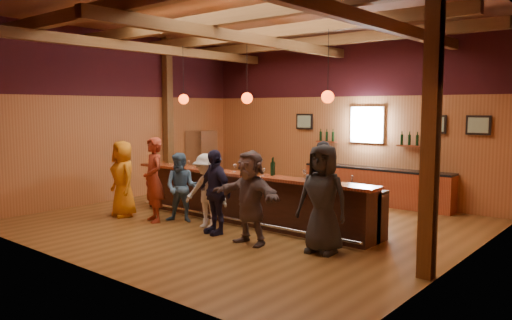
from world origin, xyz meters
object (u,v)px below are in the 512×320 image
(bar_counter, at_px, (252,198))
(customer_navy, at_px, (215,192))
(customer_dark, at_px, (323,199))
(bottle_a, at_px, (272,169))
(ice_bucket, at_px, (255,169))
(customer_orange, at_px, (123,179))
(customer_denim, at_px, (181,188))
(customer_brown, at_px, (250,197))
(customer_white, at_px, (207,191))
(stainless_fridge, at_px, (202,160))
(customer_redvest, at_px, (154,180))
(bartender, at_px, (323,182))
(back_bar_cabinet, at_px, (376,186))

(bar_counter, distance_m, customer_navy, 1.33)
(customer_dark, height_order, bottle_a, customer_dark)
(ice_bucket, bearing_deg, customer_dark, -18.58)
(customer_dark, bearing_deg, customer_orange, 178.30)
(customer_denim, height_order, customer_brown, customer_brown)
(bar_counter, height_order, customer_orange, customer_orange)
(customer_white, relative_size, customer_brown, 0.89)
(stainless_fridge, relative_size, customer_navy, 1.07)
(ice_bucket, relative_size, bottle_a, 0.70)
(customer_redvest, height_order, customer_dark, customer_dark)
(customer_dark, bearing_deg, customer_redvest, 178.12)
(bartender, distance_m, bottle_a, 1.29)
(bar_counter, relative_size, customer_brown, 3.62)
(bar_counter, distance_m, bartender, 1.58)
(stainless_fridge, relative_size, ice_bucket, 7.26)
(customer_denim, xyz_separation_m, bottle_a, (1.89, 0.80, 0.49))
(stainless_fridge, height_order, customer_denim, stainless_fridge)
(bar_counter, height_order, bottle_a, bottle_a)
(bartender, xyz_separation_m, ice_bucket, (-0.87, -1.24, 0.34))
(back_bar_cabinet, distance_m, ice_bucket, 4.06)
(bottle_a, bearing_deg, bar_counter, 163.22)
(customer_navy, bearing_deg, bottle_a, 73.12)
(customer_redvest, relative_size, customer_white, 1.19)
(bar_counter, relative_size, customer_redvest, 3.39)
(customer_orange, distance_m, customer_brown, 3.77)
(customer_dark, bearing_deg, customer_white, 173.45)
(customer_brown, height_order, bartender, bartender)
(bottle_a, bearing_deg, customer_navy, -119.76)
(bar_counter, xyz_separation_m, stainless_fridge, (-4.12, 2.45, 0.38))
(customer_orange, xyz_separation_m, customer_dark, (5.09, 0.45, 0.07))
(bottle_a, bearing_deg, customer_white, -142.38)
(back_bar_cabinet, height_order, customer_denim, customer_denim)
(customer_white, relative_size, bottle_a, 4.37)
(bar_counter, relative_size, back_bar_cabinet, 1.57)
(stainless_fridge, bearing_deg, bar_counter, -30.76)
(bottle_a, bearing_deg, customer_brown, -70.68)
(stainless_fridge, height_order, customer_dark, customer_dark)
(back_bar_cabinet, height_order, stainless_fridge, stainless_fridge)
(bar_counter, relative_size, ice_bucket, 25.42)
(stainless_fridge, relative_size, customer_dark, 0.96)
(customer_orange, relative_size, ice_bucket, 7.05)
(stainless_fridge, bearing_deg, customer_redvest, -57.30)
(stainless_fridge, xyz_separation_m, customer_navy, (4.23, -3.73, -0.06))
(back_bar_cabinet, bearing_deg, customer_orange, -127.01)
(customer_navy, xyz_separation_m, customer_brown, (1.03, -0.13, 0.03))
(bar_counter, distance_m, customer_redvest, 2.20)
(customer_white, bearing_deg, customer_denim, 167.93)
(bartender, bearing_deg, back_bar_cabinet, -97.96)
(customer_denim, bearing_deg, customer_white, -31.03)
(back_bar_cabinet, distance_m, customer_brown, 5.00)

